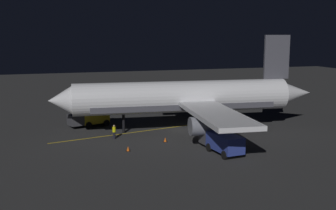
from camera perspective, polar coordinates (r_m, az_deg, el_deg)
The scene contains 8 objects.
ground_plane at distance 55.50m, azimuth 1.97°, elevation -3.56°, with size 180.00×180.00×0.20m, color #2E2E2E.
apron_guide_stripe at distance 55.49m, azimuth -2.38°, elevation -3.46°, with size 0.24×27.49×0.01m, color gold.
airliner at distance 54.81m, azimuth 2.61°, elevation 0.99°, with size 35.04×35.86×12.54m.
baggage_truck at distance 58.40m, azimuth -10.61°, elevation -1.70°, with size 3.49×5.85×2.48m.
catering_truck at distance 45.13m, azimuth 7.38°, elevation -5.08°, with size 6.58×2.77×2.19m.
ground_crew_worker at distance 51.08m, azimuth -7.42°, elevation -3.66°, with size 0.40×0.40×1.74m.
traffic_cone_near_left at distance 49.38m, azimuth -0.38°, elevation -4.81°, with size 0.50×0.50×0.55m.
traffic_cone_near_right at distance 45.77m, azimuth -5.51°, elevation -6.02°, with size 0.50×0.50×0.55m.
Camera 1 is at (-50.82, 18.33, 12.59)m, focal length 44.35 mm.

